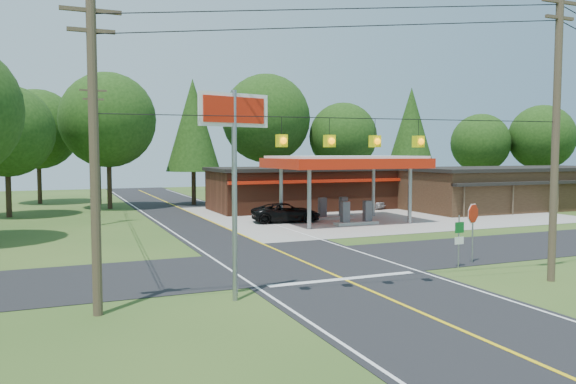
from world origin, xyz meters
name	(u,v)px	position (x,y,z in m)	size (l,w,h in m)	color
ground	(307,263)	(0.00, 0.00, 0.00)	(120.00, 120.00, 0.00)	#2B4A1A
main_highway	(307,263)	(0.00, 0.00, 0.01)	(8.00, 120.00, 0.02)	black
cross_road	(307,263)	(0.00, 0.00, 0.01)	(70.00, 7.00, 0.02)	black
lane_center_yellow	(307,263)	(0.00, 0.00, 0.03)	(0.15, 110.00, 0.00)	yellow
gas_canopy	(345,164)	(9.00, 13.00, 4.27)	(10.60, 7.40, 4.88)	gray
convenience_store	(301,188)	(10.00, 22.98, 1.92)	(16.40, 7.55, 3.80)	#542818
strip_building	(512,188)	(28.00, 15.98, 1.91)	(20.40, 8.75, 3.80)	#382417
utility_pole_near_right	(556,131)	(7.50, -7.00, 5.96)	(1.80, 0.30, 11.50)	#473828
utility_pole_near_left	(94,149)	(-9.50, -5.00, 5.20)	(1.80, 0.30, 10.00)	#473828
utility_pole_far_left	(95,151)	(-8.00, 18.00, 5.20)	(1.80, 0.30, 10.00)	#473828
utility_pole_north	(99,156)	(-6.50, 35.00, 4.75)	(0.30, 0.30, 9.50)	#473828
overhead_beacons	(353,121)	(-1.00, -6.00, 6.21)	(17.04, 2.04, 1.03)	black
treeline_backdrop	(198,125)	(0.82, 24.01, 7.49)	(70.27, 51.59, 13.30)	#332316
suv_car	(286,213)	(4.98, 14.50, 0.70)	(5.05, 5.05, 1.40)	black
sedan_car	(367,202)	(15.68, 21.00, 0.62)	(3.66, 3.66, 1.25)	silver
big_stop_sign	(234,144)	(-5.00, -5.01, 5.40)	(2.62, 0.70, 7.21)	gray
octagonal_stop_sign	(473,218)	(7.00, -3.01, 2.11)	(0.90, 0.39, 2.81)	gray
route_sign_post	(459,237)	(5.80, -3.52, 1.40)	(0.48, 0.09, 2.34)	gray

